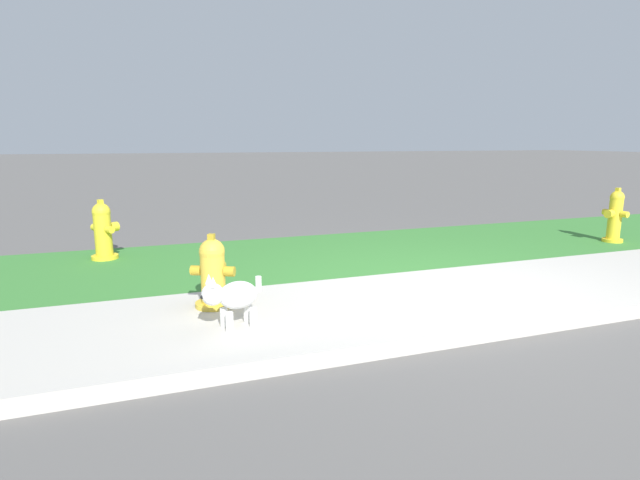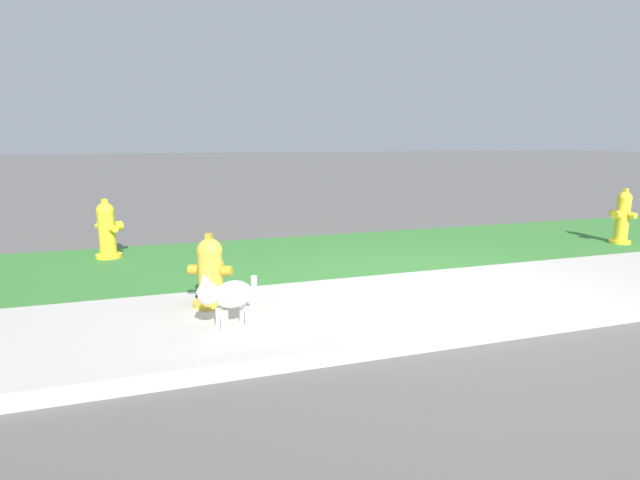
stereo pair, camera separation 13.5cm
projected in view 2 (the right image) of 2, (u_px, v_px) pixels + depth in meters
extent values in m
plane|color=#5B5956|center=(443.00, 298.00, 4.73)|extent=(120.00, 120.00, 0.00)
cube|color=#BCB7AD|center=(443.00, 297.00, 4.73)|extent=(18.00, 1.81, 0.01)
cube|color=#387A33|center=(357.00, 251.00, 6.73)|extent=(18.00, 2.49, 0.01)
cube|color=#BCB7AD|center=(512.00, 328.00, 3.81)|extent=(18.00, 0.16, 0.12)
cylinder|color=yellow|center=(109.00, 256.00, 6.35)|extent=(0.32, 0.32, 0.05)
cylinder|color=yellow|center=(107.00, 233.00, 6.29)|extent=(0.21, 0.21, 0.55)
sphere|color=yellow|center=(105.00, 211.00, 6.24)|extent=(0.22, 0.22, 0.22)
cube|color=yellow|center=(104.00, 201.00, 6.21)|extent=(0.08, 0.08, 0.06)
cylinder|color=yellow|center=(100.00, 226.00, 6.36)|extent=(0.13, 0.13, 0.09)
cylinder|color=yellow|center=(113.00, 229.00, 6.19)|extent=(0.13, 0.13, 0.09)
cylinder|color=yellow|center=(118.00, 226.00, 6.40)|extent=(0.15, 0.16, 0.12)
cylinder|color=yellow|center=(620.00, 242.00, 7.23)|extent=(0.28, 0.28, 0.05)
cylinder|color=yellow|center=(622.00, 219.00, 7.17)|extent=(0.18, 0.18, 0.61)
sphere|color=yellow|center=(625.00, 198.00, 7.11)|extent=(0.19, 0.19, 0.19)
cube|color=yellow|center=(626.00, 190.00, 7.09)|extent=(0.06, 0.06, 0.06)
cylinder|color=yellow|center=(632.00, 216.00, 7.04)|extent=(0.10, 0.10, 0.09)
cylinder|color=yellow|center=(614.00, 213.00, 7.27)|extent=(0.10, 0.10, 0.09)
cylinder|color=yellow|center=(617.00, 215.00, 7.09)|extent=(0.12, 0.13, 0.12)
cylinder|color=gold|center=(212.00, 304.00, 4.49)|extent=(0.33, 0.33, 0.05)
cylinder|color=gold|center=(211.00, 276.00, 4.44)|extent=(0.21, 0.21, 0.46)
sphere|color=gold|center=(209.00, 251.00, 4.39)|extent=(0.23, 0.23, 0.23)
cube|color=#B29323|center=(209.00, 237.00, 4.37)|extent=(0.07, 0.07, 0.06)
cylinder|color=#B29323|center=(194.00, 270.00, 4.45)|extent=(0.12, 0.12, 0.09)
cylinder|color=#B29323|center=(227.00, 271.00, 4.40)|extent=(0.12, 0.12, 0.09)
cylinder|color=#B29323|center=(216.00, 266.00, 4.58)|extent=(0.15, 0.14, 0.12)
ellipsoid|color=white|center=(233.00, 294.00, 3.94)|extent=(0.35, 0.28, 0.22)
sphere|color=white|center=(208.00, 294.00, 3.83)|extent=(0.17, 0.17, 0.17)
sphere|color=black|center=(197.00, 296.00, 3.79)|extent=(0.03, 0.03, 0.03)
cone|color=white|center=(208.00, 281.00, 3.76)|extent=(0.07, 0.07, 0.08)
cone|color=white|center=(204.00, 278.00, 3.85)|extent=(0.07, 0.07, 0.08)
cylinder|color=white|center=(225.00, 322.00, 3.88)|extent=(0.06, 0.06, 0.16)
cylinder|color=white|center=(219.00, 317.00, 3.98)|extent=(0.06, 0.06, 0.16)
cylinder|color=white|center=(249.00, 317.00, 3.98)|extent=(0.06, 0.06, 0.16)
cylinder|color=white|center=(243.00, 313.00, 4.08)|extent=(0.06, 0.06, 0.16)
cylinder|color=white|center=(254.00, 283.00, 4.02)|extent=(0.05, 0.05, 0.12)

